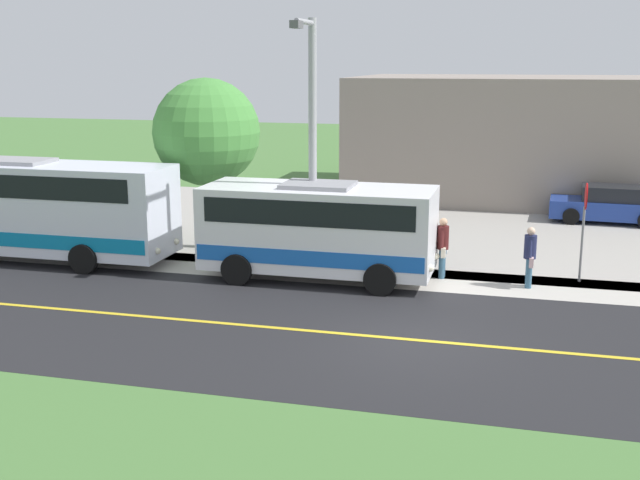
% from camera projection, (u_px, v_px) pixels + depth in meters
% --- Properties ---
extents(ground_plane, '(120.00, 120.00, 0.00)m').
position_uv_depth(ground_plane, '(413.00, 340.00, 18.16)').
color(ground_plane, '#477238').
extents(road_surface, '(8.00, 100.00, 0.01)m').
position_uv_depth(road_surface, '(413.00, 340.00, 18.16)').
color(road_surface, black).
rests_on(road_surface, ground).
extents(sidewalk, '(2.40, 100.00, 0.01)m').
position_uv_depth(sidewalk, '(438.00, 280.00, 23.06)').
color(sidewalk, '#B2ADA3').
rests_on(sidewalk, ground).
extents(parking_lot_surface, '(14.00, 36.00, 0.01)m').
position_uv_depth(parking_lot_surface, '(542.00, 234.00, 29.12)').
color(parking_lot_surface, '#9E9991').
rests_on(parking_lot_surface, ground).
extents(road_centre_line, '(0.16, 100.00, 0.00)m').
position_uv_depth(road_centre_line, '(413.00, 340.00, 18.16)').
color(road_centre_line, gold).
rests_on(road_centre_line, ground).
extents(shuttle_bus_front, '(2.79, 6.77, 2.82)m').
position_uv_depth(shuttle_bus_front, '(318.00, 226.00, 22.97)').
color(shuttle_bus_front, white).
rests_on(shuttle_bus_front, ground).
extents(transit_bus_rear, '(2.62, 11.41, 3.21)m').
position_uv_depth(transit_bus_rear, '(3.00, 204.00, 25.40)').
color(transit_bus_rear, silver).
rests_on(transit_bus_rear, ground).
extents(pedestrian_with_bags, '(0.72, 0.34, 1.73)m').
position_uv_depth(pedestrian_with_bags, '(530.00, 255.00, 22.18)').
color(pedestrian_with_bags, '#335972').
rests_on(pedestrian_with_bags, ground).
extents(pedestrian_waiting, '(0.72, 0.34, 1.79)m').
position_uv_depth(pedestrian_waiting, '(443.00, 246.00, 23.14)').
color(pedestrian_waiting, '#335972').
rests_on(pedestrian_waiting, ground).
extents(stop_sign, '(0.76, 0.07, 2.88)m').
position_uv_depth(stop_sign, '(585.00, 215.00, 22.50)').
color(stop_sign, slate).
rests_on(stop_sign, ground).
extents(street_light_pole, '(1.97, 0.24, 7.41)m').
position_uv_depth(street_light_pole, '(311.00, 137.00, 22.75)').
color(street_light_pole, '#9E9EA3').
rests_on(street_light_pole, ground).
extents(parked_car_near, '(2.18, 4.48, 1.45)m').
position_uv_depth(parked_car_near, '(610.00, 205.00, 31.13)').
color(parked_car_near, navy).
rests_on(parked_car_near, ground).
extents(tree_curbside, '(3.55, 3.55, 5.70)m').
position_uv_depth(tree_curbside, '(207.00, 133.00, 26.24)').
color(tree_curbside, '#4C3826').
rests_on(tree_curbside, ground).
extents(commercial_building, '(10.00, 17.23, 5.49)m').
position_uv_depth(commercial_building, '(543.00, 137.00, 37.00)').
color(commercial_building, gray).
rests_on(commercial_building, ground).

